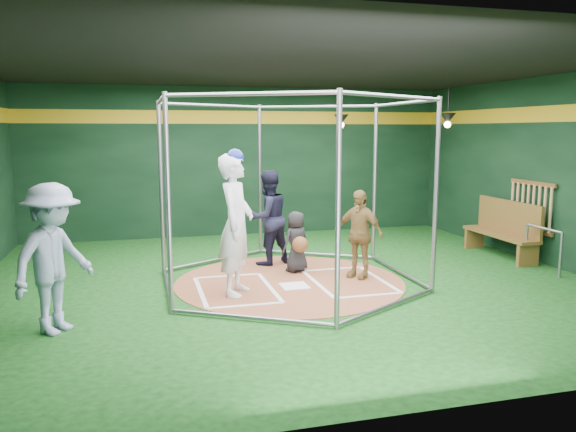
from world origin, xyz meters
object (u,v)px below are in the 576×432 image
object	(u,v)px
batter_figure	(236,223)
umpire	(268,218)
dugout_bench	(504,228)
visitor_leopard	(359,234)

from	to	relation	value
batter_figure	umpire	xyz separation A→B (m)	(0.90, 1.77, -0.21)
batter_figure	dugout_bench	world-z (taller)	batter_figure
visitor_leopard	umpire	xyz separation A→B (m)	(-1.27, 1.34, 0.13)
visitor_leopard	batter_figure	bearing A→B (deg)	-118.53
batter_figure	dugout_bench	bearing A→B (deg)	12.45
visitor_leopard	dugout_bench	world-z (taller)	visitor_leopard
batter_figure	umpire	distance (m)	2.00
batter_figure	visitor_leopard	xyz separation A→B (m)	(2.17, 0.43, -0.34)
visitor_leopard	umpire	world-z (taller)	umpire
visitor_leopard	umpire	bearing A→B (deg)	-176.27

